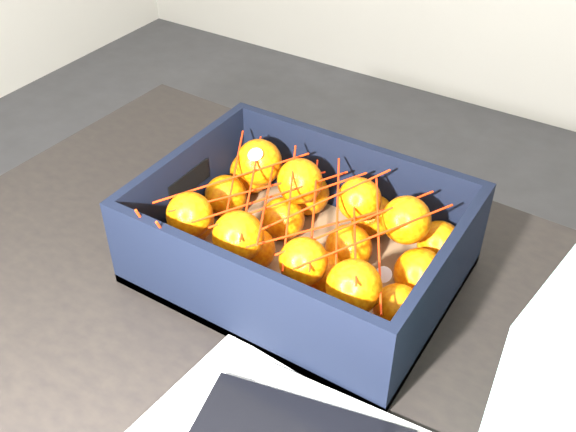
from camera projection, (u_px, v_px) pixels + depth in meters
The scene contains 5 objects.
table at pixel (318, 422), 0.80m from camera, with size 1.23×0.84×0.75m.
produce_crate at pixel (301, 248), 0.84m from camera, with size 0.37×0.28×0.12m.
clementine_heap at pixel (299, 236), 0.83m from camera, with size 0.35×0.26×0.11m.
mesh_net at pixel (293, 208), 0.79m from camera, with size 0.31×0.25×0.09m.
retail_carton at pixel (566, 382), 0.60m from camera, with size 0.09×0.13×0.20m, color silver.
Camera 1 is at (0.57, -0.70, 1.34)m, focal length 42.01 mm.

